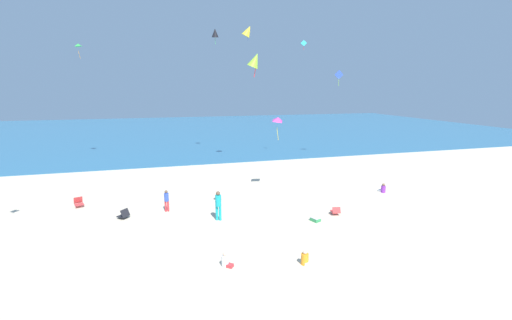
{
  "coord_description": "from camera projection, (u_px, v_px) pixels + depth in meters",
  "views": [
    {
      "loc": [
        -4.51,
        -10.11,
        7.49
      ],
      "look_at": [
        0.0,
        5.91,
        3.96
      ],
      "focal_mm": 23.55,
      "sensor_mm": 36.0,
      "label": 1
    }
  ],
  "objects": [
    {
      "name": "kite_green",
      "position": [
        78.0,
        45.0,
        32.89
      ],
      "size": [
        0.87,
        0.95,
        1.43
      ],
      "rotation": [
        0.0,
        0.0,
        5.21
      ],
      "color": "green"
    },
    {
      "name": "person_0",
      "position": [
        226.0,
        261.0,
        14.42
      ],
      "size": [
        0.58,
        0.55,
        0.66
      ],
      "rotation": [
        0.0,
        0.0,
        5.59
      ],
      "color": "white",
      "rests_on": "ground_plane"
    },
    {
      "name": "kite_black",
      "position": [
        215.0,
        33.0,
        35.79
      ],
      "size": [
        0.88,
        1.0,
        1.68
      ],
      "rotation": [
        0.0,
        0.0,
        6.1
      ],
      "color": "black"
    },
    {
      "name": "kite_magenta",
      "position": [
        278.0,
        119.0,
        23.51
      ],
      "size": [
        1.05,
        1.0,
        1.69
      ],
      "rotation": [
        0.0,
        0.0,
        0.59
      ],
      "color": "#DB3DA8"
    },
    {
      "name": "kite_blue",
      "position": [
        339.0,
        75.0,
        34.72
      ],
      "size": [
        0.92,
        0.16,
        1.59
      ],
      "rotation": [
        0.0,
        0.0,
        6.21
      ],
      "color": "blue"
    },
    {
      "name": "beach_chair_near_camera",
      "position": [
        336.0,
        211.0,
        20.35
      ],
      "size": [
        0.61,
        0.7,
        0.53
      ],
      "rotation": [
        0.0,
        0.0,
        1.36
      ],
      "color": "#D13D3D",
      "rests_on": "ground_plane"
    },
    {
      "name": "person_1",
      "position": [
        305.0,
        259.0,
        14.55
      ],
      "size": [
        0.51,
        0.62,
        0.69
      ],
      "rotation": [
        0.0,
        0.0,
        5.21
      ],
      "color": "orange",
      "rests_on": "ground_plane"
    },
    {
      "name": "person_3",
      "position": [
        383.0,
        189.0,
        24.78
      ],
      "size": [
        0.45,
        0.61,
        0.69
      ],
      "rotation": [
        0.0,
        0.0,
        1.89
      ],
      "color": "purple",
      "rests_on": "ground_plane"
    },
    {
      "name": "kite_lime",
      "position": [
        255.0,
        60.0,
        15.85
      ],
      "size": [
        0.91,
        0.79,
        1.2
      ],
      "rotation": [
        0.0,
        0.0,
        4.32
      ],
      "color": "#99DB33"
    },
    {
      "name": "person_4",
      "position": [
        218.0,
        204.0,
        19.37
      ],
      "size": [
        0.46,
        0.46,
        1.75
      ],
      "rotation": [
        0.0,
        0.0,
        1.12
      ],
      "color": "#19ADB2",
      "rests_on": "ground_plane"
    },
    {
      "name": "person_2",
      "position": [
        167.0,
        199.0,
        20.8
      ],
      "size": [
        0.3,
        0.3,
        1.37
      ],
      "rotation": [
        0.0,
        0.0,
        1.46
      ],
      "color": "red",
      "rests_on": "ground_plane"
    },
    {
      "name": "kite_teal",
      "position": [
        304.0,
        43.0,
        32.97
      ],
      "size": [
        0.6,
        0.25,
        0.93
      ],
      "rotation": [
        0.0,
        0.0,
        3.13
      ],
      "color": "#1EADAD"
    },
    {
      "name": "kite_yellow",
      "position": [
        248.0,
        31.0,
        30.25
      ],
      "size": [
        1.33,
        1.13,
        1.44
      ],
      "rotation": [
        0.0,
        0.0,
        4.35
      ],
      "color": "yellow"
    },
    {
      "name": "beach_chair_mid_beach",
      "position": [
        124.0,
        214.0,
        19.76
      ],
      "size": [
        0.8,
        0.8,
        0.58
      ],
      "rotation": [
        0.0,
        0.0,
        2.41
      ],
      "color": "black",
      "rests_on": "ground_plane"
    },
    {
      "name": "beach_chair_far_right",
      "position": [
        79.0,
        202.0,
        21.76
      ],
      "size": [
        0.71,
        0.79,
        0.63
      ],
      "rotation": [
        0.0,
        0.0,
        5.07
      ],
      "color": "#D13D3D",
      "rests_on": "ground_plane"
    },
    {
      "name": "ground_plane",
      "position": [
        239.0,
        207.0,
        21.69
      ],
      "size": [
        120.0,
        120.0,
        0.0
      ],
      "primitive_type": "plane",
      "color": "beige"
    },
    {
      "name": "cooler_box",
      "position": [
        315.0,
        219.0,
        19.39
      ],
      "size": [
        0.57,
        0.64,
        0.24
      ],
      "rotation": [
        0.0,
        0.0,
        1.95
      ],
      "color": "#339956",
      "rests_on": "ground_plane"
    },
    {
      "name": "ocean_water",
      "position": [
        187.0,
        130.0,
        62.32
      ],
      "size": [
        120.0,
        60.0,
        0.05
      ],
      "primitive_type": "cube",
      "color": "teal",
      "rests_on": "ground_plane"
    }
  ]
}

